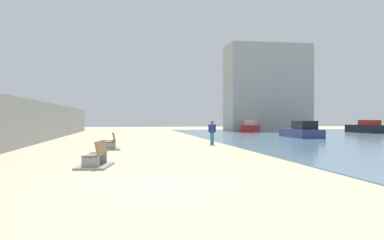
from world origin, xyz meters
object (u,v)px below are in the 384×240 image
at_px(boat_outer, 301,131).
at_px(boat_nearest, 366,128).
at_px(person_walking, 212,131).
at_px(boat_mid_bay, 252,127).
at_px(bench_far, 110,145).
at_px(bench_near, 96,161).

bearing_deg(boat_outer, boat_nearest, 38.00).
xyz_separation_m(person_walking, boat_mid_bay, (11.47, 26.90, -0.32)).
bearing_deg(bench_far, boat_nearest, 35.97).
bearing_deg(bench_near, bench_far, 88.96).
xyz_separation_m(bench_far, boat_mid_bay, (18.20, 29.81, 0.41)).
bearing_deg(bench_near, boat_outer, 49.66).
height_order(bench_near, bench_far, same).
bearing_deg(boat_outer, bench_near, -130.34).
bearing_deg(boat_nearest, boat_mid_bay, 148.22).
relative_size(bench_near, person_walking, 1.34).
distance_m(bench_near, person_walking, 13.53).
bearing_deg(person_walking, bench_far, -156.66).
xyz_separation_m(bench_near, person_walking, (6.89, 11.62, 0.73)).
height_order(bench_near, boat_mid_bay, boat_mid_bay).
relative_size(bench_far, person_walking, 1.31).
xyz_separation_m(person_walking, boat_nearest, (23.81, 19.26, -0.31)).
xyz_separation_m(bench_far, boat_nearest, (30.54, 22.16, 0.42)).
bearing_deg(boat_mid_bay, bench_near, -115.48).
bearing_deg(boat_mid_bay, boat_nearest, -31.78).
bearing_deg(bench_near, boat_nearest, 45.17).
relative_size(bench_far, boat_mid_bay, 0.31).
height_order(person_walking, boat_outer, person_walking).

